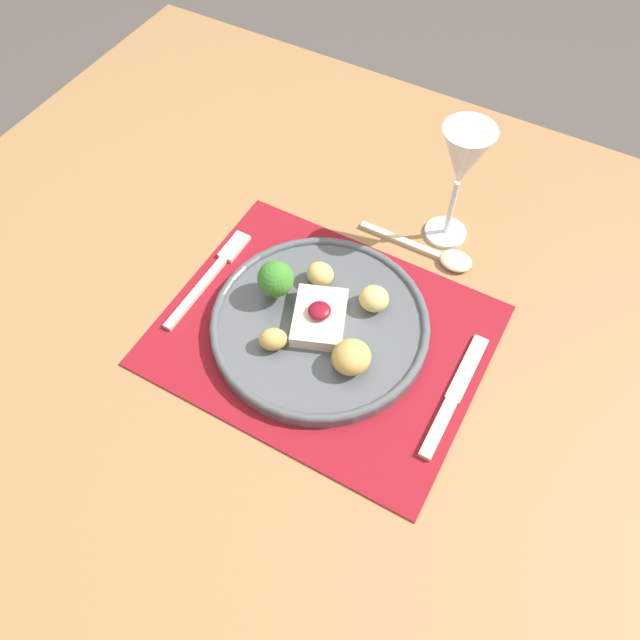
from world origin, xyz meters
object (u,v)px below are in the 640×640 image
(dinner_plate, at_px, (320,321))
(fork, at_px, (214,272))
(knife, at_px, (451,403))
(wine_glass_near, at_px, (463,162))
(spoon, at_px, (442,255))

(dinner_plate, bearing_deg, fork, 177.36)
(knife, xyz_separation_m, wine_glass_near, (-0.12, 0.26, 0.13))
(dinner_plate, xyz_separation_m, fork, (-0.18, 0.01, -0.01))
(wine_glass_near, bearing_deg, knife, -66.12)
(spoon, bearing_deg, dinner_plate, -116.07)
(fork, relative_size, knife, 1.00)
(spoon, bearing_deg, fork, -145.68)
(knife, bearing_deg, dinner_plate, 176.24)
(dinner_plate, distance_m, knife, 0.20)
(knife, bearing_deg, spoon, 117.52)
(knife, xyz_separation_m, spoon, (-0.10, 0.22, -0.00))
(wine_glass_near, bearing_deg, spoon, -74.18)
(dinner_plate, xyz_separation_m, knife, (0.20, -0.02, -0.01))
(dinner_plate, distance_m, spoon, 0.22)
(knife, height_order, spoon, spoon)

